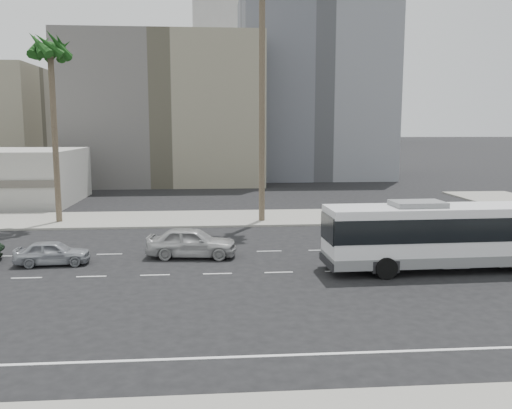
{
  "coord_description": "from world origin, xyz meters",
  "views": [
    {
      "loc": [
        -6.16,
        -25.06,
        7.07
      ],
      "look_at": [
        -3.8,
        4.0,
        2.8
      ],
      "focal_mm": 37.25,
      "sensor_mm": 36.0,
      "label": 1
    }
  ],
  "objects": [
    {
      "name": "civic_tower",
      "position": [
        -2.0,
        250.0,
        38.83
      ],
      "size": [
        42.0,
        42.0,
        129.0
      ],
      "color": "silver",
      "rests_on": "ground"
    },
    {
      "name": "sidewalk_north",
      "position": [
        0.0,
        15.5,
        0.07
      ],
      "size": [
        120.0,
        7.0,
        0.15
      ],
      "primitive_type": "cube",
      "color": "gray",
      "rests_on": "ground"
    },
    {
      "name": "midrise_beige_west",
      "position": [
        -12.0,
        45.0,
        9.0
      ],
      "size": [
        24.0,
        18.0,
        18.0
      ],
      "primitive_type": "cube",
      "color": "slate",
      "rests_on": "ground"
    },
    {
      "name": "car_b",
      "position": [
        -14.48,
        2.48,
        0.64
      ],
      "size": [
        1.74,
        3.83,
        1.28
      ],
      "primitive_type": "imported",
      "rotation": [
        0.0,
        0.0,
        1.63
      ],
      "color": "#91949B",
      "rests_on": "ground"
    },
    {
      "name": "ground",
      "position": [
        0.0,
        0.0,
        0.0
      ],
      "size": [
        700.0,
        700.0,
        0.0
      ],
      "primitive_type": "plane",
      "color": "black",
      "rests_on": "ground"
    },
    {
      "name": "midrise_gray_center",
      "position": [
        8.0,
        52.0,
        13.0
      ],
      "size": [
        20.0,
        20.0,
        26.0
      ],
      "primitive_type": "cube",
      "color": "slate",
      "rests_on": "ground"
    },
    {
      "name": "car_a",
      "position": [
        -7.36,
        3.53,
        0.83
      ],
      "size": [
        2.46,
        5.06,
        1.66
      ],
      "primitive_type": "imported",
      "rotation": [
        0.0,
        0.0,
        1.47
      ],
      "color": "#ABABAB",
      "rests_on": "ground"
    },
    {
      "name": "highrise_far",
      "position": [
        70.0,
        260.0,
        30.0
      ],
      "size": [
        22.0,
        22.0,
        60.0
      ],
      "primitive_type": "cube",
      "color": "#4F525B",
      "rests_on": "ground"
    },
    {
      "name": "city_bus",
      "position": [
        5.37,
        -0.09,
        1.83
      ],
      "size": [
        12.18,
        3.06,
        3.48
      ],
      "rotation": [
        0.0,
        0.0,
        0.03
      ],
      "color": "white",
      "rests_on": "ground"
    },
    {
      "name": "palm_mid",
      "position": [
        -17.54,
        14.65,
        12.24
      ],
      "size": [
        4.39,
        4.39,
        13.6
      ],
      "rotation": [
        0.0,
        0.0,
        0.28
      ],
      "color": "brown",
      "rests_on": "ground"
    },
    {
      "name": "highrise_right",
      "position": [
        45.0,
        230.0,
        35.0
      ],
      "size": [
        26.0,
        26.0,
        70.0
      ],
      "primitive_type": "cube",
      "color": "#4F525B",
      "rests_on": "ground"
    }
  ]
}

